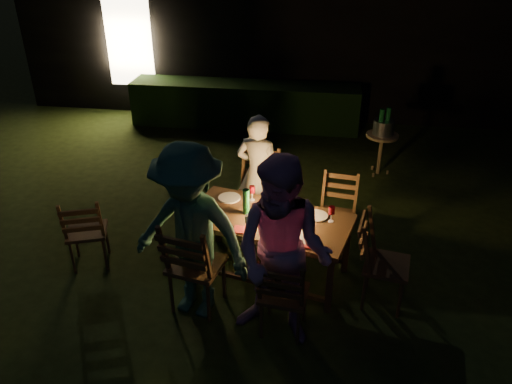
# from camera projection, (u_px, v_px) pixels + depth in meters

# --- Properties ---
(garden_envelope) EXTENTS (40.00, 40.00, 3.20)m
(garden_envelope) POSITION_uv_depth(u_px,v_px,m) (285.00, 17.00, 10.73)
(garden_envelope) COLOR black
(garden_envelope) RESTS_ON ground
(dining_table) EXTENTS (1.85, 1.23, 0.71)m
(dining_table) POSITION_uv_depth(u_px,v_px,m) (268.00, 224.00, 5.22)
(dining_table) COLOR #452A17
(dining_table) RESTS_ON ground
(chair_near_left) EXTENTS (0.58, 0.61, 1.09)m
(chair_near_left) POSITION_uv_depth(u_px,v_px,m) (197.00, 280.00, 4.89)
(chair_near_left) COLOR #452A17
(chair_near_left) RESTS_ON ground
(chair_near_right) EXTENTS (0.47, 0.50, 0.94)m
(chair_near_right) POSITION_uv_depth(u_px,v_px,m) (283.00, 307.00, 4.61)
(chair_near_right) COLOR #452A17
(chair_near_right) RESTS_ON ground
(chair_far_left) EXTENTS (0.53, 0.56, 1.07)m
(chair_far_left) POSITION_uv_depth(u_px,v_px,m) (256.00, 207.00, 6.15)
(chair_far_left) COLOR #452A17
(chair_far_left) RESTS_ON ground
(chair_far_right) EXTENTS (0.47, 0.50, 0.93)m
(chair_far_right) POSITION_uv_depth(u_px,v_px,m) (335.00, 226.00, 5.83)
(chair_far_right) COLOR #452A17
(chair_far_right) RESTS_ON ground
(chair_end) EXTENTS (0.55, 0.53, 1.01)m
(chair_end) POSITION_uv_depth(u_px,v_px,m) (383.00, 277.00, 4.96)
(chair_end) COLOR #452A17
(chair_end) RESTS_ON ground
(chair_spare) EXTENTS (0.54, 0.56, 0.94)m
(chair_spare) POSITION_uv_depth(u_px,v_px,m) (89.00, 243.00, 5.52)
(chair_spare) COLOR #452A17
(chair_spare) RESTS_ON ground
(person_house_side) EXTENTS (0.62, 0.48, 1.50)m
(person_house_side) POSITION_uv_depth(u_px,v_px,m) (258.00, 174.00, 5.98)
(person_house_side) COLOR #F3E8CF
(person_house_side) RESTS_ON ground
(person_opp_right) EXTENTS (1.03, 0.88, 1.82)m
(person_opp_right) POSITION_uv_depth(u_px,v_px,m) (283.00, 255.00, 4.27)
(person_opp_right) COLOR #C285B5
(person_opp_right) RESTS_ON ground
(person_opp_left) EXTENTS (1.29, 0.93, 1.79)m
(person_opp_left) POSITION_uv_depth(u_px,v_px,m) (191.00, 234.00, 4.58)
(person_opp_left) COLOR #31634E
(person_opp_left) RESTS_ON ground
(lantern) EXTENTS (0.16, 0.16, 0.35)m
(lantern) POSITION_uv_depth(u_px,v_px,m) (275.00, 203.00, 5.13)
(lantern) COLOR white
(lantern) RESTS_ON dining_table
(plate_far_left) EXTENTS (0.25, 0.25, 0.01)m
(plate_far_left) POSITION_uv_depth(u_px,v_px,m) (229.00, 198.00, 5.54)
(plate_far_left) COLOR white
(plate_far_left) RESTS_ON dining_table
(plate_near_left) EXTENTS (0.25, 0.25, 0.01)m
(plate_near_left) POSITION_uv_depth(u_px,v_px,m) (211.00, 217.00, 5.19)
(plate_near_left) COLOR white
(plate_near_left) RESTS_ON dining_table
(plate_far_right) EXTENTS (0.25, 0.25, 0.01)m
(plate_far_right) POSITION_uv_depth(u_px,v_px,m) (316.00, 216.00, 5.21)
(plate_far_right) COLOR white
(plate_far_right) RESTS_ON dining_table
(plate_near_right) EXTENTS (0.25, 0.25, 0.01)m
(plate_near_right) POSITION_uv_depth(u_px,v_px,m) (303.00, 238.00, 4.85)
(plate_near_right) COLOR white
(plate_near_right) RESTS_ON dining_table
(wineglass_a) EXTENTS (0.06, 0.06, 0.18)m
(wineglass_a) POSITION_uv_depth(u_px,v_px,m) (252.00, 193.00, 5.47)
(wineglass_a) COLOR #59070F
(wineglass_a) RESTS_ON dining_table
(wineglass_b) EXTENTS (0.06, 0.06, 0.18)m
(wineglass_b) POSITION_uv_depth(u_px,v_px,m) (201.00, 203.00, 5.29)
(wineglass_b) COLOR #59070F
(wineglass_b) RESTS_ON dining_table
(wineglass_c) EXTENTS (0.06, 0.06, 0.18)m
(wineglass_c) POSITION_uv_depth(u_px,v_px,m) (287.00, 230.00, 4.81)
(wineglass_c) COLOR #59070F
(wineglass_c) RESTS_ON dining_table
(wineglass_d) EXTENTS (0.06, 0.06, 0.18)m
(wineglass_d) POSITION_uv_depth(u_px,v_px,m) (331.00, 214.00, 5.08)
(wineglass_d) COLOR #59070F
(wineglass_d) RESTS_ON dining_table
(wineglass_e) EXTENTS (0.06, 0.06, 0.18)m
(wineglass_e) POSITION_uv_depth(u_px,v_px,m) (248.00, 223.00, 4.93)
(wineglass_e) COLOR silver
(wineglass_e) RESTS_ON dining_table
(bottle_table) EXTENTS (0.07, 0.07, 0.28)m
(bottle_table) POSITION_uv_depth(u_px,v_px,m) (246.00, 202.00, 5.20)
(bottle_table) COLOR #0F471E
(bottle_table) RESTS_ON dining_table
(napkin_left) EXTENTS (0.18, 0.14, 0.01)m
(napkin_left) POSITION_uv_depth(u_px,v_px,m) (243.00, 230.00, 4.97)
(napkin_left) COLOR red
(napkin_left) RESTS_ON dining_table
(napkin_right) EXTENTS (0.18, 0.14, 0.01)m
(napkin_right) POSITION_uv_depth(u_px,v_px,m) (310.00, 244.00, 4.75)
(napkin_right) COLOR red
(napkin_right) RESTS_ON dining_table
(phone) EXTENTS (0.14, 0.07, 0.01)m
(phone) POSITION_uv_depth(u_px,v_px,m) (202.00, 220.00, 5.15)
(phone) COLOR black
(phone) RESTS_ON dining_table
(side_table) EXTENTS (0.48, 0.48, 0.64)m
(side_table) POSITION_uv_depth(u_px,v_px,m) (382.00, 139.00, 7.40)
(side_table) COLOR olive
(side_table) RESTS_ON ground
(ice_bucket) EXTENTS (0.30, 0.30, 0.22)m
(ice_bucket) POSITION_uv_depth(u_px,v_px,m) (383.00, 127.00, 7.31)
(ice_bucket) COLOR #A5A8AD
(ice_bucket) RESTS_ON side_table
(bottle_bucket_a) EXTENTS (0.07, 0.07, 0.32)m
(bottle_bucket_a) POSITION_uv_depth(u_px,v_px,m) (381.00, 125.00, 7.26)
(bottle_bucket_a) COLOR #0F471E
(bottle_bucket_a) RESTS_ON side_table
(bottle_bucket_b) EXTENTS (0.07, 0.07, 0.32)m
(bottle_bucket_b) POSITION_uv_depth(u_px,v_px,m) (387.00, 123.00, 7.31)
(bottle_bucket_b) COLOR #0F471E
(bottle_bucket_b) RESTS_ON side_table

